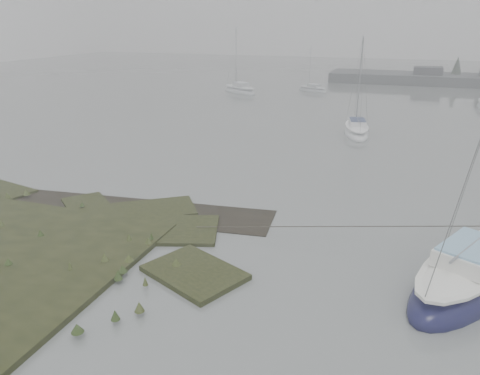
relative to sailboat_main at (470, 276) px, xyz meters
name	(u,v)px	position (x,y,z in m)	size (l,w,h in m)	color
ground	(323,119)	(-10.02, 27.86, -0.34)	(160.00, 160.00, 0.00)	slate
sailboat_main	(470,276)	(0.00, 0.00, 0.00)	(5.83, 8.14, 11.05)	#14143B
sailboat_white	(356,131)	(-6.33, 22.61, -0.08)	(3.04, 6.18, 8.35)	white
sailboat_far_a	(240,91)	(-23.24, 41.71, -0.07)	(6.17, 5.15, 8.63)	silver
sailboat_far_c	(313,90)	(-14.48, 45.93, -0.15)	(4.67, 3.41, 6.35)	#AFB4B9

